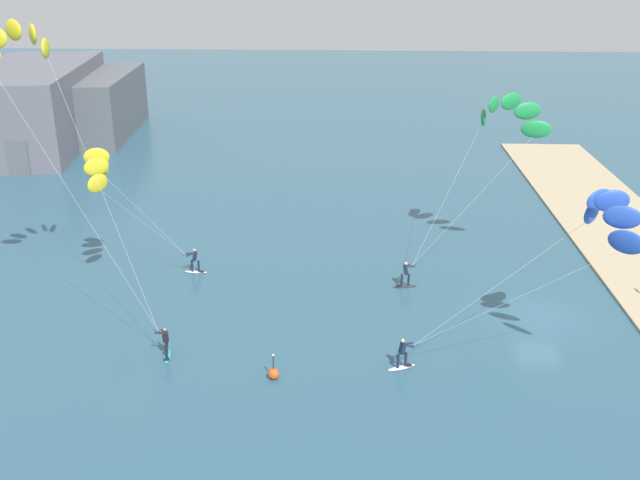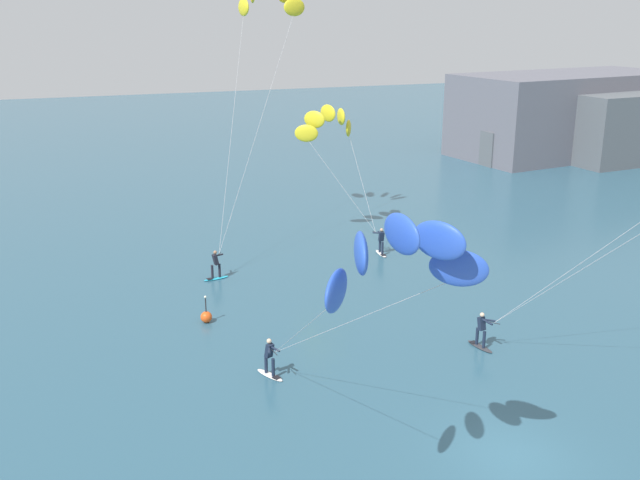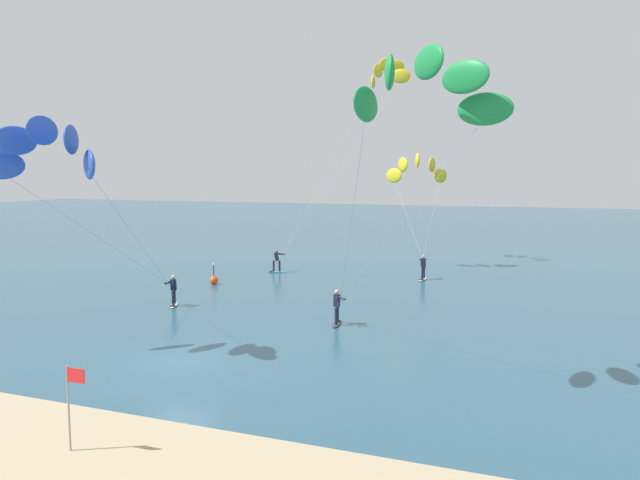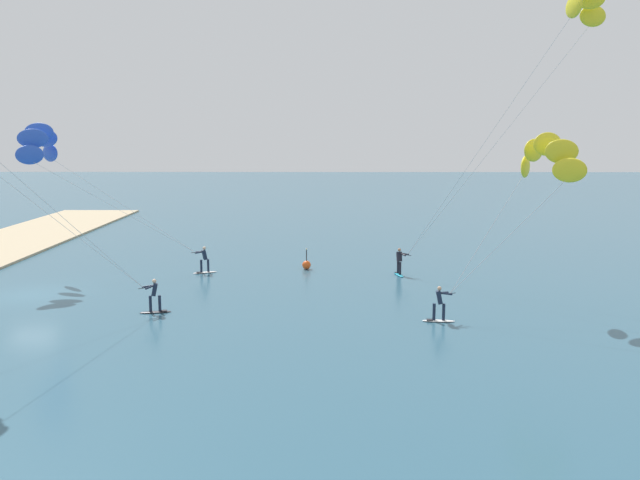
% 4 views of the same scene
% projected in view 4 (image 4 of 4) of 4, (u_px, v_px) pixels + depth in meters
% --- Properties ---
extents(ground_plane, '(240.00, 240.00, 0.00)m').
position_uv_depth(ground_plane, '(31.00, 295.00, 36.86)').
color(ground_plane, '#2D566B').
extents(kitesurfer_nearshore, '(5.31, 11.21, 9.26)m').
position_uv_depth(kitesurfer_nearshore, '(47.00, 149.00, 40.63)').
color(kitesurfer_nearshore, white).
rests_on(kitesurfer_nearshore, ground).
extents(kitesurfer_mid_water, '(8.81, 10.34, 16.28)m').
position_uv_depth(kitesurfer_mid_water, '(573.00, 16.00, 34.21)').
color(kitesurfer_mid_water, '#23ADD1').
rests_on(kitesurfer_mid_water, ground).
extents(kitesurfer_downwind, '(4.55, 7.13, 8.69)m').
position_uv_depth(kitesurfer_downwind, '(542.00, 164.00, 31.94)').
color(kitesurfer_downwind, white).
rests_on(kitesurfer_downwind, ground).
extents(marker_buoy, '(0.56, 0.56, 1.38)m').
position_uv_depth(marker_buoy, '(307.00, 265.00, 43.82)').
color(marker_buoy, '#EA5119').
rests_on(marker_buoy, ground).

